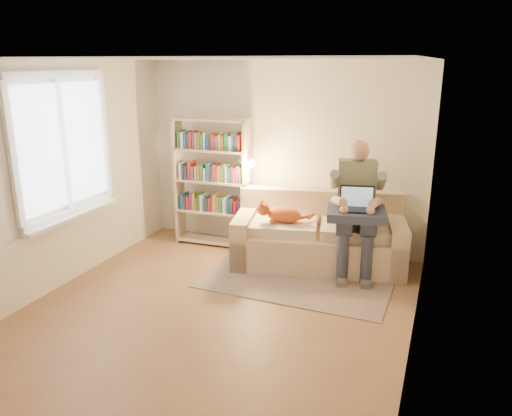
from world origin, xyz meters
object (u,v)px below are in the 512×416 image
at_px(sofa, 319,239).
at_px(bookshelf, 212,176).
at_px(person, 356,201).
at_px(cat, 278,214).
at_px(laptop, 363,204).

distance_m(sofa, bookshelf, 1.75).
distance_m(person, bookshelf, 2.10).
xyz_separation_m(sofa, cat, (-0.48, -0.24, 0.36)).
bearing_deg(bookshelf, person, -8.48).
bearing_deg(bookshelf, cat, -22.00).
xyz_separation_m(laptop, bookshelf, (-2.19, 0.36, 0.09)).
relative_size(person, bookshelf, 0.90).
height_order(person, laptop, person).
xyz_separation_m(sofa, bookshelf, (-1.61, 0.15, 0.68)).
distance_m(sofa, laptop, 0.86).
distance_m(laptop, bookshelf, 2.22).
height_order(sofa, person, person).
bearing_deg(bookshelf, laptop, -11.89).
distance_m(cat, bookshelf, 1.23).
height_order(cat, bookshelf, bookshelf).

